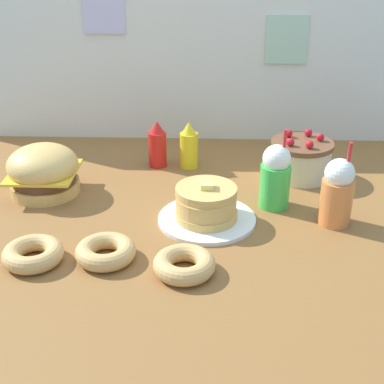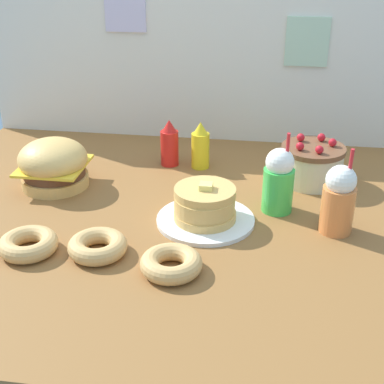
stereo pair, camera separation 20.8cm
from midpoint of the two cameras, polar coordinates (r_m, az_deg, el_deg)
name	(u,v)px [view 1 (the left image)]	position (r m, az deg, el deg)	size (l,w,h in m)	color
ground_plane	(189,221)	(2.12, -3.17, -3.11)	(2.38, 1.79, 0.02)	brown
back_wall	(196,59)	(2.80, -1.80, 13.77)	(2.38, 0.04, 0.83)	silver
burger	(43,171)	(2.38, -17.81, 2.08)	(0.29, 0.29, 0.21)	#DBA859
pancake_stack	(206,207)	(2.06, -1.37, -1.68)	(0.38, 0.38, 0.16)	white
layer_cake	(301,159)	(2.46, 9.02, 3.43)	(0.28, 0.28, 0.20)	beige
ketchup_bottle	(157,145)	(2.54, -6.01, 4.86)	(0.08, 0.08, 0.22)	red
mustard_bottle	(189,146)	(2.52, -2.70, 4.76)	(0.08, 0.08, 0.22)	yellow
cream_soda_cup	(275,177)	(2.16, 6.05, 1.56)	(0.12, 0.12, 0.33)	green
orange_float_cup	(337,192)	(2.07, 12.27, -0.10)	(0.12, 0.12, 0.33)	orange
donut_pink_glaze	(33,253)	(1.94, -19.38, -6.19)	(0.21, 0.21, 0.06)	tan
donut_chocolate	(106,251)	(1.89, -12.24, -6.18)	(0.21, 0.21, 0.06)	tan
donut_vanilla	(183,264)	(1.79, -4.29, -7.65)	(0.21, 0.21, 0.06)	tan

